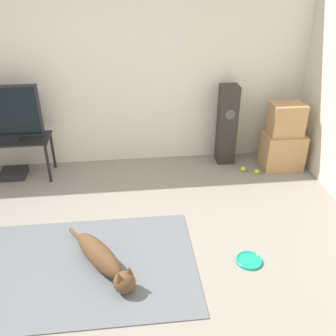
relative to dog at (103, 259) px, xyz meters
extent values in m
plane|color=gray|center=(0.04, 0.05, -0.12)|extent=(12.00, 12.00, 0.00)
cube|color=silver|center=(0.04, 2.15, 1.15)|extent=(8.00, 0.06, 2.55)
cube|color=slate|center=(-0.16, 0.05, -0.12)|extent=(1.96, 1.35, 0.01)
ellipsoid|color=brown|center=(-0.04, 0.06, 0.00)|extent=(0.54, 0.69, 0.22)
sphere|color=brown|center=(0.18, -0.27, -0.01)|extent=(0.19, 0.19, 0.19)
cone|color=brown|center=(0.23, -0.25, 0.09)|extent=(0.06, 0.06, 0.08)
cone|color=brown|center=(0.14, -0.31, 0.09)|extent=(0.06, 0.06, 0.08)
cylinder|color=brown|center=(-0.29, 0.45, -0.06)|extent=(0.15, 0.21, 0.04)
cylinder|color=#199E7A|center=(1.31, -0.04, -0.11)|extent=(0.24, 0.24, 0.02)
torus|color=#199E7A|center=(1.31, -0.04, -0.10)|extent=(0.24, 0.24, 0.02)
cube|color=tan|center=(2.26, 1.67, 0.12)|extent=(0.51, 0.36, 0.47)
cube|color=tan|center=(2.25, 1.66, 0.56)|extent=(0.41, 0.29, 0.41)
cube|color=#2D2823|center=(1.56, 1.92, 0.41)|extent=(0.23, 0.23, 1.06)
cylinder|color=#4C4C51|center=(1.56, 1.80, 0.59)|extent=(0.13, 0.00, 0.13)
cube|color=black|center=(-1.18, 1.80, 0.39)|extent=(0.98, 0.43, 0.02)
cylinder|color=black|center=(-0.72, 1.62, 0.13)|extent=(0.04, 0.04, 0.50)
cylinder|color=black|center=(-0.72, 1.99, 0.13)|extent=(0.04, 0.04, 0.50)
cube|color=#232326|center=(-1.18, 1.80, 0.41)|extent=(0.31, 0.20, 0.02)
cube|color=#232326|center=(-1.18, 1.81, 0.74)|extent=(0.89, 0.04, 0.64)
cube|color=black|center=(-1.18, 1.79, 0.74)|extent=(0.81, 0.01, 0.57)
sphere|color=#C6E033|center=(1.89, 1.51, -0.09)|extent=(0.07, 0.07, 0.07)
sphere|color=#C6E033|center=(1.74, 1.60, -0.09)|extent=(0.07, 0.07, 0.07)
cube|color=black|center=(-1.21, 1.80, -0.08)|extent=(0.31, 0.29, 0.08)
camera|label=1|loc=(0.28, -2.52, 2.28)|focal=40.00mm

